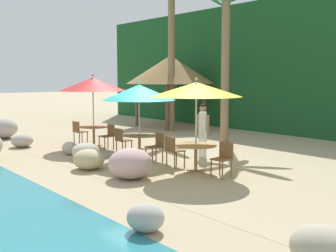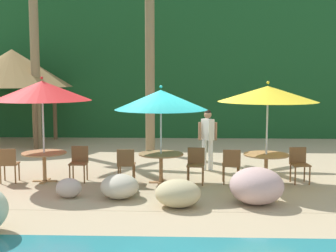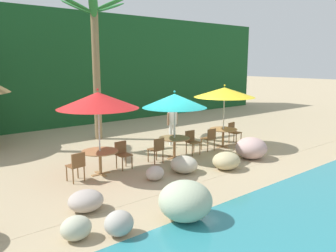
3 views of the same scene
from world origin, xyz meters
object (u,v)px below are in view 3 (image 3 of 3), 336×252
object	(u,v)px
dining_table_red	(100,155)
chair_teal_inland	(157,148)
chair_teal_seaward	(192,140)
chair_yellow_inland	(210,138)
waiter_in_white	(172,121)
umbrella_teal	(175,101)
umbrella_red	(98,100)
umbrella_yellow	(224,92)
dining_table_yellow	(223,132)
palm_tree_second	(95,45)
dining_table_teal	(174,141)
chair_red_inland	(77,165)
chair_red_seaward	(122,153)
chair_yellow_seaward	(233,131)

from	to	relation	value
dining_table_red	chair_teal_inland	bearing A→B (deg)	-3.83
chair_teal_seaward	chair_yellow_inland	distance (m)	0.86
dining_table_red	chair_teal_seaward	bearing A→B (deg)	-0.23
dining_table_red	waiter_in_white	bearing A→B (deg)	20.35
umbrella_teal	chair_teal_inland	distance (m)	1.76
waiter_in_white	chair_teal_seaward	bearing A→B (deg)	-103.08
umbrella_red	umbrella_yellow	distance (m)	5.47
dining_table_yellow	palm_tree_second	distance (m)	6.50
dining_table_teal	chair_teal_inland	bearing A→B (deg)	-173.08
dining_table_red	chair_red_inland	distance (m)	0.86
umbrella_yellow	waiter_in_white	bearing A→B (deg)	130.83
chair_red_seaward	dining_table_yellow	xyz separation A→B (m)	(4.62, -0.14, 0.10)
umbrella_red	chair_red_inland	size ratio (longest dim) A/B	3.01
dining_table_red	chair_red_inland	size ratio (longest dim) A/B	1.26
chair_teal_seaward	chair_red_seaward	bearing A→B (deg)	177.68
chair_teal_inland	palm_tree_second	distance (m)	5.83
dining_table_red	chair_teal_seaward	world-z (taller)	chair_teal_seaward
umbrella_teal	chair_yellow_inland	distance (m)	2.30
umbrella_red	palm_tree_second	bearing A→B (deg)	62.78
chair_teal_inland	umbrella_yellow	xyz separation A→B (m)	(3.41, 0.10, 1.69)
dining_table_yellow	dining_table_red	bearing A→B (deg)	179.64
umbrella_teal	palm_tree_second	world-z (taller)	palm_tree_second
dining_table_yellow	waiter_in_white	world-z (taller)	waiter_in_white
waiter_in_white	chair_red_seaward	bearing A→B (deg)	-156.46
dining_table_yellow	waiter_in_white	xyz separation A→B (m)	(-1.35, 1.56, 0.37)
chair_teal_seaward	chair_teal_inland	world-z (taller)	same
waiter_in_white	chair_red_inland	bearing A→B (deg)	-161.01
chair_red_seaward	umbrella_yellow	world-z (taller)	umbrella_yellow
dining_table_red	dining_table_yellow	bearing A→B (deg)	-0.36
chair_yellow_seaward	dining_table_teal	bearing A→B (deg)	-177.05
umbrella_yellow	chair_red_seaward	bearing A→B (deg)	178.30
dining_table_teal	umbrella_red	bearing A→B (deg)	179.31
dining_table_yellow	chair_yellow_inland	bearing A→B (deg)	-175.25
chair_teal_inland	umbrella_yellow	distance (m)	3.81
chair_red_inland	palm_tree_second	distance (m)	6.64
waiter_in_white	palm_tree_second	bearing A→B (deg)	121.72
umbrella_red	chair_teal_inland	distance (m)	2.71
dining_table_teal	chair_yellow_seaward	world-z (taller)	chair_yellow_seaward
dining_table_yellow	chair_teal_inland	bearing A→B (deg)	-178.25
chair_yellow_seaward	waiter_in_white	size ratio (longest dim) A/B	0.51
umbrella_teal	dining_table_yellow	distance (m)	2.94
umbrella_red	umbrella_teal	distance (m)	2.92
chair_teal_seaward	dining_table_yellow	distance (m)	1.71
dining_table_red	chair_teal_inland	xyz separation A→B (m)	(2.06, -0.14, -0.10)
chair_teal_inland	waiter_in_white	world-z (taller)	waiter_in_white
chair_teal_inland	chair_yellow_seaward	size ratio (longest dim) A/B	1.00
chair_red_seaward	chair_red_inland	size ratio (longest dim) A/B	1.00
chair_red_seaward	dining_table_yellow	size ratio (longest dim) A/B	0.79
chair_teal_seaward	chair_teal_inland	distance (m)	1.71
dining_table_teal	chair_yellow_inland	bearing A→B (deg)	-2.33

